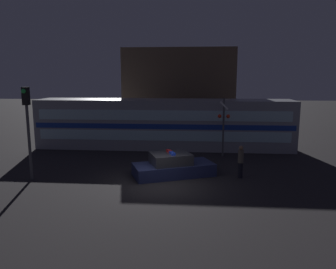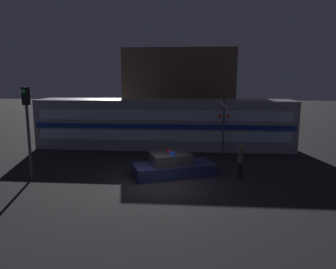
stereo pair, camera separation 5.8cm
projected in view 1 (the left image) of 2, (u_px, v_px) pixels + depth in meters
The scene contains 7 objects.
ground_plane at pixel (160, 186), 16.11m from camera, with size 120.00×120.00×0.00m, color #262326.
train at pixel (164, 124), 24.46m from camera, with size 18.85×2.84×3.62m.
police_car at pixel (173, 167), 17.69m from camera, with size 4.65×3.31×1.37m.
pedestrian at pixel (241, 161), 17.21m from camera, with size 0.29×0.29×1.74m.
crossing_signal_near at pixel (224, 123), 21.71m from camera, with size 0.81×0.32×3.89m.
traffic_light_corner at pixel (27, 118), 16.55m from camera, with size 0.30×0.46×4.79m.
building_left at pixel (180, 91), 31.75m from camera, with size 10.12×6.08×7.81m.
Camera 1 is at (1.69, -15.34, 5.31)m, focal length 35.00 mm.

